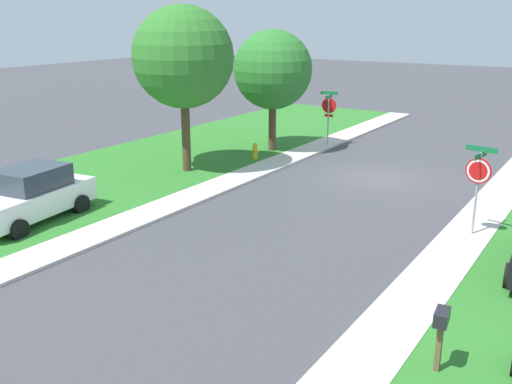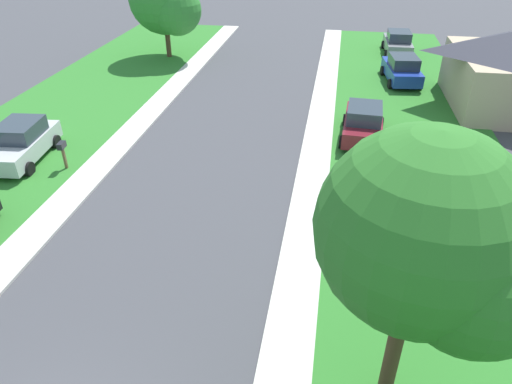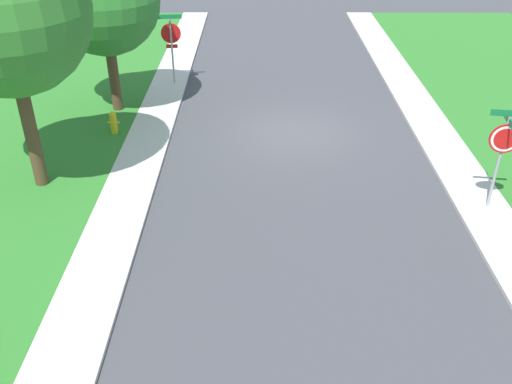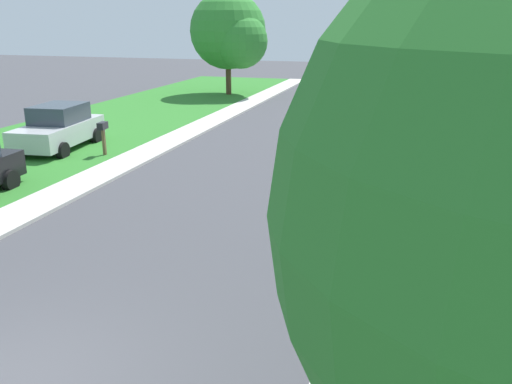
{
  "view_description": "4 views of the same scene",
  "coord_description": "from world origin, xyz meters",
  "px_view_note": "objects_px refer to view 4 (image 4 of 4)",
  "views": [
    {
      "loc": [
        -8.2,
        21.83,
        6.35
      ],
      "look_at": [
        0.63,
        8.17,
        1.4
      ],
      "focal_mm": 40.63,
      "sensor_mm": 36.0,
      "label": 1
    },
    {
      "loc": [
        5.31,
        -4.15,
        10.1
      ],
      "look_at": [
        2.91,
        9.6,
        1.4
      ],
      "focal_mm": 33.05,
      "sensor_mm": 36.0,
      "label": 2
    },
    {
      "loc": [
        1.2,
        16.89,
        7.94
      ],
      "look_at": [
        1.2,
        6.11,
        1.4
      ],
      "focal_mm": 39.24,
      "sensor_mm": 36.0,
      "label": 3
    },
    {
      "loc": [
        5.11,
        -4.99,
        4.97
      ],
      "look_at": [
        1.94,
        5.58,
        1.4
      ],
      "focal_mm": 37.84,
      "sensor_mm": 36.0,
      "label": 4
    }
  ],
  "objects_px": {
    "car_maroon_driveway_right": "(460,126)",
    "mailbox": "(103,130)",
    "car_white_across_road": "(497,171)",
    "car_grey_far_down_street": "(493,84)",
    "tree_across_right": "(231,33)",
    "car_silver_behind_trees": "(59,128)",
    "car_blue_near_corner": "(502,98)"
  },
  "relations": [
    {
      "from": "car_maroon_driveway_right",
      "to": "car_grey_far_down_street",
      "type": "bearing_deg",
      "value": 79.66
    },
    {
      "from": "car_grey_far_down_street",
      "to": "car_white_across_road",
      "type": "bearing_deg",
      "value": -95.72
    },
    {
      "from": "car_grey_far_down_street",
      "to": "tree_across_right",
      "type": "distance_m",
      "value": 17.29
    },
    {
      "from": "car_silver_behind_trees",
      "to": "mailbox",
      "type": "bearing_deg",
      "value": -12.7
    },
    {
      "from": "car_grey_far_down_street",
      "to": "car_white_across_road",
      "type": "height_order",
      "value": "same"
    },
    {
      "from": "car_maroon_driveway_right",
      "to": "tree_across_right",
      "type": "distance_m",
      "value": 18.28
    },
    {
      "from": "car_blue_near_corner",
      "to": "car_white_across_road",
      "type": "height_order",
      "value": "same"
    },
    {
      "from": "car_white_across_road",
      "to": "tree_across_right",
      "type": "distance_m",
      "value": 23.5
    },
    {
      "from": "car_grey_far_down_street",
      "to": "car_silver_behind_trees",
      "type": "relative_size",
      "value": 0.97
    },
    {
      "from": "car_blue_near_corner",
      "to": "car_silver_behind_trees",
      "type": "bearing_deg",
      "value": -141.9
    },
    {
      "from": "car_maroon_driveway_right",
      "to": "mailbox",
      "type": "bearing_deg",
      "value": -157.08
    },
    {
      "from": "mailbox",
      "to": "car_grey_far_down_street",
      "type": "bearing_deg",
      "value": 53.4
    },
    {
      "from": "mailbox",
      "to": "car_silver_behind_trees",
      "type": "bearing_deg",
      "value": 167.3
    },
    {
      "from": "car_white_across_road",
      "to": "mailbox",
      "type": "distance_m",
      "value": 13.46
    },
    {
      "from": "tree_across_right",
      "to": "mailbox",
      "type": "relative_size",
      "value": 5.08
    },
    {
      "from": "car_silver_behind_trees",
      "to": "car_maroon_driveway_right",
      "type": "relative_size",
      "value": 1.02
    },
    {
      "from": "car_blue_near_corner",
      "to": "car_white_across_road",
      "type": "distance_m",
      "value": 15.78
    },
    {
      "from": "car_white_across_road",
      "to": "car_maroon_driveway_right",
      "type": "bearing_deg",
      "value": 95.28
    },
    {
      "from": "car_maroon_driveway_right",
      "to": "car_blue_near_corner",
      "type": "bearing_deg",
      "value": 73.9
    },
    {
      "from": "car_silver_behind_trees",
      "to": "mailbox",
      "type": "distance_m",
      "value": 2.37
    },
    {
      "from": "car_white_across_road",
      "to": "mailbox",
      "type": "xyz_separation_m",
      "value": [
        -13.4,
        1.27,
        0.14
      ]
    },
    {
      "from": "car_blue_near_corner",
      "to": "mailbox",
      "type": "relative_size",
      "value": 3.42
    },
    {
      "from": "car_silver_behind_trees",
      "to": "car_maroon_driveway_right",
      "type": "distance_m",
      "value": 15.86
    },
    {
      "from": "car_grey_far_down_street",
      "to": "tree_across_right",
      "type": "xyz_separation_m",
      "value": [
        -16.54,
        -3.94,
        3.15
      ]
    },
    {
      "from": "car_silver_behind_trees",
      "to": "car_white_across_road",
      "type": "height_order",
      "value": "same"
    },
    {
      "from": "car_maroon_driveway_right",
      "to": "car_white_across_road",
      "type": "bearing_deg",
      "value": -84.72
    },
    {
      "from": "car_grey_far_down_street",
      "to": "tree_across_right",
      "type": "relative_size",
      "value": 0.65
    },
    {
      "from": "car_silver_behind_trees",
      "to": "tree_across_right",
      "type": "bearing_deg",
      "value": 85.15
    },
    {
      "from": "car_maroon_driveway_right",
      "to": "tree_across_right",
      "type": "height_order",
      "value": "tree_across_right"
    },
    {
      "from": "car_silver_behind_trees",
      "to": "tree_across_right",
      "type": "distance_m",
      "value": 16.95
    },
    {
      "from": "car_maroon_driveway_right",
      "to": "mailbox",
      "type": "distance_m",
      "value": 13.88
    },
    {
      "from": "car_grey_far_down_street",
      "to": "mailbox",
      "type": "bearing_deg",
      "value": -126.6
    }
  ]
}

